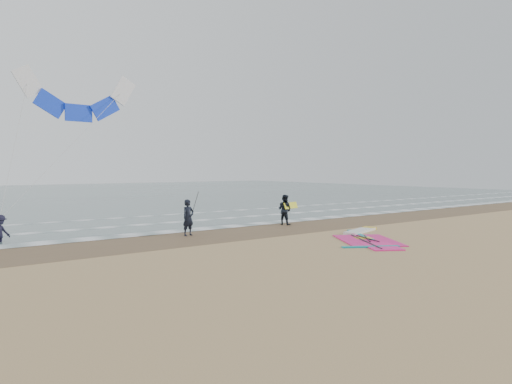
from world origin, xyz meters
TOP-DOWN VIEW (x-y plane):
  - ground at (0.00, 0.00)m, footprint 120.00×120.00m
  - sea_water at (0.00, 48.00)m, footprint 120.00×80.00m
  - wet_sand_band at (0.00, 6.00)m, footprint 120.00×5.00m
  - foam_waterline at (0.00, 10.44)m, footprint 120.00×9.15m
  - windsurf_rig at (2.81, 0.49)m, footprint 6.01×5.69m
  - person_standing at (-3.86, 6.46)m, footprint 0.76×0.58m
  - person_walking at (3.01, 7.04)m, footprint 0.95×1.07m
  - person_wading at (-11.92, 9.62)m, footprint 1.22×1.15m
  - held_pole at (-3.56, 6.46)m, footprint 0.17×0.86m
  - carried_kiteboard at (3.41, 6.94)m, footprint 1.30×0.51m
  - surf_kite at (-7.62, 12.20)m, footprint 7.66×2.72m

SIDE VIEW (x-z plane):
  - ground at x=0.00m, z-range 0.00..0.00m
  - wet_sand_band at x=0.00m, z-range 0.00..0.01m
  - sea_water at x=0.00m, z-range 0.00..0.02m
  - foam_waterline at x=0.00m, z-range 0.02..0.04m
  - windsurf_rig at x=2.81m, z-range -0.03..0.11m
  - person_wading at x=-11.92m, z-range 0.00..1.66m
  - person_walking at x=3.01m, z-range 0.00..1.84m
  - person_standing at x=-3.86m, z-range 0.00..1.86m
  - carried_kiteboard at x=3.41m, z-range 0.97..1.36m
  - held_pole at x=-3.56m, z-range 0.45..2.27m
  - surf_kite at x=-7.62m, z-range 3.35..11.14m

